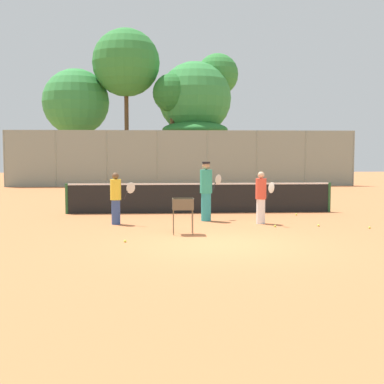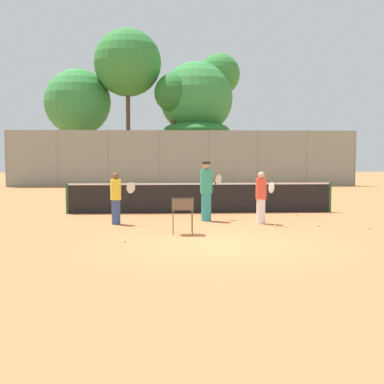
{
  "view_description": "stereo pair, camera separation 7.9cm",
  "coord_description": "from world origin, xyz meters",
  "px_view_note": "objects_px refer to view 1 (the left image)",
  "views": [
    {
      "loc": [
        -1.48,
        -12.51,
        2.27
      ],
      "look_at": [
        -0.48,
        3.25,
        1.0
      ],
      "focal_mm": 50.0,
      "sensor_mm": 36.0,
      "label": 1
    },
    {
      "loc": [
        -1.41,
        -12.52,
        2.27
      ],
      "look_at": [
        -0.48,
        3.25,
        1.0
      ],
      "focal_mm": 50.0,
      "sensor_mm": 36.0,
      "label": 2
    }
  ],
  "objects_px": {
    "tennis_net": "(200,197)",
    "parked_car": "(107,172)",
    "ball_cart": "(182,207)",
    "player_yellow_shirt": "(261,197)",
    "player_white_outfit": "(116,198)",
    "player_red_cap": "(206,190)"
  },
  "relations": [
    {
      "from": "player_white_outfit",
      "to": "tennis_net",
      "type": "bearing_deg",
      "value": 70.34
    },
    {
      "from": "tennis_net",
      "to": "ball_cart",
      "type": "distance_m",
      "value": 4.81
    },
    {
      "from": "tennis_net",
      "to": "player_red_cap",
      "type": "bearing_deg",
      "value": -89.14
    },
    {
      "from": "tennis_net",
      "to": "player_white_outfit",
      "type": "bearing_deg",
      "value": -135.14
    },
    {
      "from": "player_white_outfit",
      "to": "ball_cart",
      "type": "height_order",
      "value": "player_white_outfit"
    },
    {
      "from": "tennis_net",
      "to": "ball_cart",
      "type": "bearing_deg",
      "value": -100.09
    },
    {
      "from": "tennis_net",
      "to": "parked_car",
      "type": "relative_size",
      "value": 2.26
    },
    {
      "from": "player_yellow_shirt",
      "to": "ball_cart",
      "type": "relative_size",
      "value": 1.65
    },
    {
      "from": "player_yellow_shirt",
      "to": "ball_cart",
      "type": "bearing_deg",
      "value": -77.8
    },
    {
      "from": "ball_cart",
      "to": "parked_car",
      "type": "relative_size",
      "value": 0.23
    },
    {
      "from": "player_white_outfit",
      "to": "player_yellow_shirt",
      "type": "bearing_deg",
      "value": 23.91
    },
    {
      "from": "tennis_net",
      "to": "parked_car",
      "type": "bearing_deg",
      "value": 105.28
    },
    {
      "from": "player_yellow_shirt",
      "to": "ball_cart",
      "type": "xyz_separation_m",
      "value": [
        -2.48,
        -1.88,
        -0.09
      ]
    },
    {
      "from": "player_red_cap",
      "to": "player_yellow_shirt",
      "type": "relative_size",
      "value": 1.18
    },
    {
      "from": "ball_cart",
      "to": "parked_car",
      "type": "xyz_separation_m",
      "value": [
        -4.19,
        23.18,
        -0.07
      ]
    },
    {
      "from": "player_red_cap",
      "to": "player_yellow_shirt",
      "type": "height_order",
      "value": "player_red_cap"
    },
    {
      "from": "tennis_net",
      "to": "ball_cart",
      "type": "height_order",
      "value": "tennis_net"
    },
    {
      "from": "player_white_outfit",
      "to": "player_yellow_shirt",
      "type": "xyz_separation_m",
      "value": [
        4.39,
        -0.12,
        0.01
      ]
    },
    {
      "from": "player_red_cap",
      "to": "ball_cart",
      "type": "height_order",
      "value": "player_red_cap"
    },
    {
      "from": "player_yellow_shirt",
      "to": "tennis_net",
      "type": "bearing_deg",
      "value": -175.04
    },
    {
      "from": "player_yellow_shirt",
      "to": "parked_car",
      "type": "xyz_separation_m",
      "value": [
        -6.68,
        21.3,
        -0.16
      ]
    },
    {
      "from": "tennis_net",
      "to": "player_yellow_shirt",
      "type": "xyz_separation_m",
      "value": [
        1.64,
        -2.86,
        0.26
      ]
    }
  ]
}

